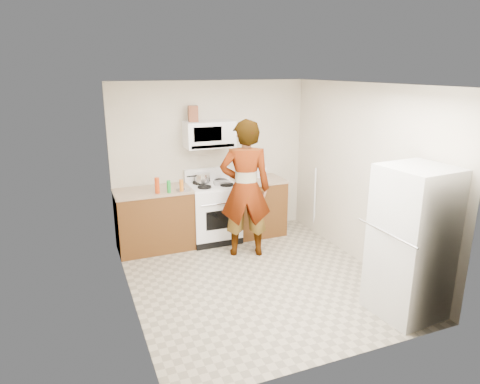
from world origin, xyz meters
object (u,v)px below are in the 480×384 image
person (245,189)px  fridge (412,242)px  saucepan (203,178)px  kettle (260,172)px  gas_range (213,211)px  microwave (209,134)px

person → fridge: person is taller
person → saucepan: person is taller
fridge → kettle: (-0.48, 2.97, 0.18)m
fridge → saucepan: fridge is taller
person → gas_range: bearing=-50.6°
person → fridge: bearing=134.5°
kettle → saucepan: bearing=-162.8°
microwave → saucepan: bearing=-176.8°
microwave → saucepan: size_ratio=3.26×
saucepan → kettle: bearing=0.5°
microwave → saucepan: 0.69m
gas_range → kettle: (0.87, 0.13, 0.54)m
gas_range → kettle: 1.03m
person → fridge: 2.41m
gas_range → person: 0.90m
kettle → person: bearing=-109.5°
fridge → gas_range: bearing=110.2°
gas_range → person: size_ratio=0.56×
gas_range → kettle: bearing=8.5°
saucepan → gas_range: bearing=-44.1°
gas_range → microwave: size_ratio=1.49×
saucepan → fridge: bearing=-63.6°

